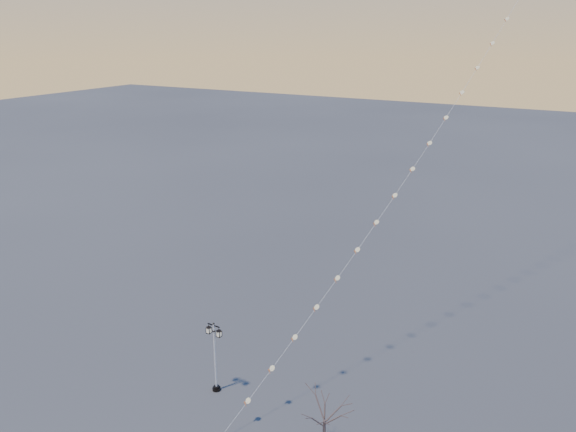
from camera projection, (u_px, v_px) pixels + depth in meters
The scene contains 3 objects.
ground at pixel (215, 420), 33.24m from camera, with size 300.00×300.00×0.00m, color #454545.
street_lamp at pixel (215, 353), 35.13m from camera, with size 1.22×0.53×4.79m.
bare_tree at pixel (325, 412), 29.82m from camera, with size 2.31×2.31×3.83m.
Camera 1 is at (17.18, -22.20, 21.87)m, focal length 35.43 mm.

